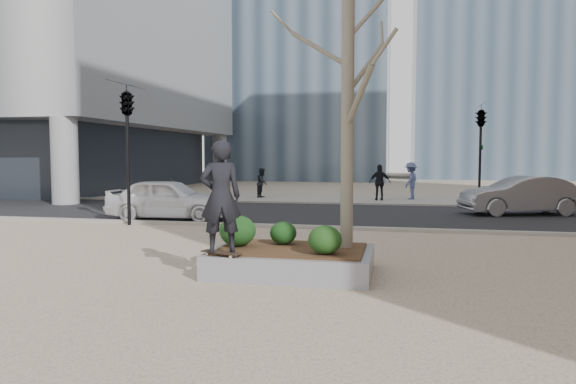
% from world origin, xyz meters
% --- Properties ---
extents(ground, '(120.00, 120.00, 0.00)m').
position_xyz_m(ground, '(0.00, 0.00, 0.00)').
color(ground, tan).
rests_on(ground, ground).
extents(street, '(60.00, 8.00, 0.02)m').
position_xyz_m(street, '(0.00, 10.00, 0.01)').
color(street, black).
rests_on(street, ground).
extents(far_sidewalk, '(60.00, 6.00, 0.02)m').
position_xyz_m(far_sidewalk, '(0.00, 17.00, 0.01)').
color(far_sidewalk, gray).
rests_on(far_sidewalk, ground).
extents(planter, '(3.00, 2.00, 0.45)m').
position_xyz_m(planter, '(1.00, 0.00, 0.23)').
color(planter, gray).
rests_on(planter, ground).
extents(planter_mulch, '(2.70, 1.70, 0.04)m').
position_xyz_m(planter_mulch, '(1.00, 0.00, 0.47)').
color(planter_mulch, '#382314').
rests_on(planter_mulch, planter).
extents(sycamore_tree, '(2.80, 2.80, 6.60)m').
position_xyz_m(sycamore_tree, '(2.00, 0.30, 3.79)').
color(sycamore_tree, gray).
rests_on(sycamore_tree, planter_mulch).
extents(shrub_left, '(0.70, 0.70, 0.59)m').
position_xyz_m(shrub_left, '(-0.05, -0.05, 0.79)').
color(shrub_left, '#143F15').
rests_on(shrub_left, planter_mulch).
extents(shrub_middle, '(0.52, 0.52, 0.44)m').
position_xyz_m(shrub_middle, '(0.76, 0.33, 0.71)').
color(shrub_middle, black).
rests_on(shrub_middle, planter_mulch).
extents(shrub_right, '(0.60, 0.60, 0.51)m').
position_xyz_m(shrub_right, '(1.70, -0.50, 0.74)').
color(shrub_right, '#183E13').
rests_on(shrub_right, planter_mulch).
extents(skateboard, '(0.80, 0.43, 0.08)m').
position_xyz_m(skateboard, '(-0.10, -0.86, 0.49)').
color(skateboard, black).
rests_on(skateboard, planter).
extents(skateboarder, '(0.85, 0.72, 1.97)m').
position_xyz_m(skateboarder, '(-0.10, -0.86, 1.51)').
color(skateboarder, black).
rests_on(skateboarder, skateboard).
extents(police_car, '(4.31, 1.98, 1.43)m').
position_xyz_m(police_car, '(-4.78, 7.00, 0.74)').
color(police_car, white).
rests_on(police_car, street).
extents(car_silver, '(4.64, 2.60, 1.45)m').
position_xyz_m(car_silver, '(7.51, 11.25, 0.74)').
color(car_silver, gray).
rests_on(car_silver, street).
extents(pedestrian_a, '(0.67, 0.82, 1.56)m').
position_xyz_m(pedestrian_a, '(-4.09, 16.96, 0.81)').
color(pedestrian_a, black).
rests_on(pedestrian_a, far_sidewalk).
extents(pedestrian_b, '(1.07, 1.38, 1.89)m').
position_xyz_m(pedestrian_b, '(3.61, 17.40, 0.97)').
color(pedestrian_b, '#46537E').
rests_on(pedestrian_b, far_sidewalk).
extents(pedestrian_c, '(1.09, 0.55, 1.78)m').
position_xyz_m(pedestrian_c, '(2.09, 16.43, 0.91)').
color(pedestrian_c, black).
rests_on(pedestrian_c, far_sidewalk).
extents(traffic_light_near, '(0.60, 2.48, 4.50)m').
position_xyz_m(traffic_light_near, '(-5.50, 5.60, 2.25)').
color(traffic_light_near, black).
rests_on(traffic_light_near, ground).
extents(traffic_light_far, '(0.60, 2.48, 4.50)m').
position_xyz_m(traffic_light_far, '(6.50, 14.60, 2.25)').
color(traffic_light_far, black).
rests_on(traffic_light_far, ground).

